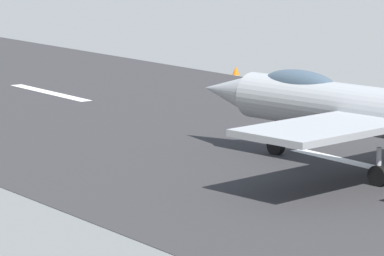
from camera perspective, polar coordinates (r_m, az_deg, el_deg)
name	(u,v)px	position (r m, az deg, el deg)	size (l,w,h in m)	color
ground_plane	(372,168)	(44.19, 8.94, -1.96)	(400.00, 400.00, 0.00)	slate
runway_strip	(372,167)	(44.17, 8.96, -1.95)	(240.00, 26.00, 0.02)	#302F31
fighter_jet	(369,109)	(42.86, 8.80, 0.94)	(16.46, 13.71, 5.59)	#989B9E
crew_person	(277,91)	(58.40, 4.25, 1.84)	(0.68, 0.39, 1.69)	#1E2338
marker_cone_far	(236,70)	(71.65, 2.19, 2.88)	(0.44, 0.44, 0.55)	orange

